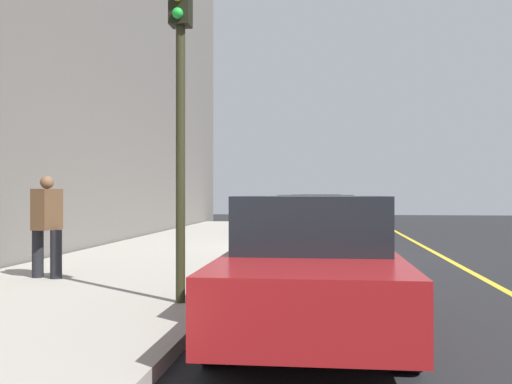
% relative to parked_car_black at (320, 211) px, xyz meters
% --- Properties ---
extents(ground_plane, '(56.00, 56.00, 0.00)m').
position_rel_parked_car_black_xyz_m(ground_plane, '(10.78, -0.11, -0.76)').
color(ground_plane, black).
extents(sidewalk, '(28.00, 4.60, 0.15)m').
position_rel_parked_car_black_xyz_m(sidewalk, '(10.78, -3.41, -0.68)').
color(sidewalk, '#A39E93').
rests_on(sidewalk, ground).
extents(lane_stripe_centre, '(28.00, 0.14, 0.01)m').
position_rel_parked_car_black_xyz_m(lane_stripe_centre, '(10.78, 3.09, -0.76)').
color(lane_stripe_centre, gold).
rests_on(lane_stripe_centre, ground).
extents(parked_car_black, '(4.81, 1.92, 1.51)m').
position_rel_parked_car_black_xyz_m(parked_car_black, '(0.00, 0.00, 0.00)').
color(parked_car_black, black).
rests_on(parked_car_black, ground).
extents(parked_car_silver, '(4.25, 1.99, 1.51)m').
position_rel_parked_car_black_xyz_m(parked_car_silver, '(5.81, -0.05, -0.00)').
color(parked_car_silver, black).
rests_on(parked_car_silver, ground).
extents(parked_car_white, '(4.78, 2.03, 1.51)m').
position_rel_parked_car_black_xyz_m(parked_car_white, '(12.29, 0.08, -0.00)').
color(parked_car_white, black).
rests_on(parked_car_white, ground).
extents(parked_car_red, '(4.80, 1.93, 1.51)m').
position_rel_parked_car_black_xyz_m(parked_car_red, '(18.79, 0.11, -0.00)').
color(parked_car_red, black).
rests_on(parked_car_red, ground).
extents(pedestrian_brown_coat, '(0.51, 0.55, 1.69)m').
position_rel_parked_car_black_xyz_m(pedestrian_brown_coat, '(16.44, -4.29, 0.29)').
color(pedestrian_brown_coat, black).
rests_on(pedestrian_brown_coat, sidewalk).
extents(traffic_light_pole, '(0.35, 0.26, 4.23)m').
position_rel_parked_car_black_xyz_m(traffic_light_pole, '(18.28, -1.58, 2.26)').
color(traffic_light_pole, '#2D2D19').
rests_on(traffic_light_pole, sidewalk).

